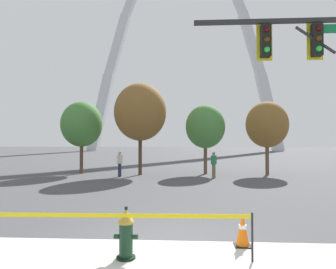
{
  "coord_description": "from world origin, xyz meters",
  "views": [
    {
      "loc": [
        0.48,
        -6.66,
        2.23
      ],
      "look_at": [
        -0.2,
        5.0,
        2.5
      ],
      "focal_mm": 32.62,
      "sensor_mm": 36.0,
      "label": 1
    }
  ],
  "objects_px": {
    "fire_hydrant": "(126,234)",
    "traffic_signal_gantry": "(327,75)",
    "pedestrian_walking_left": "(214,165)",
    "monument_arch": "(184,51)",
    "pedestrian_standing_center": "(120,164)",
    "traffic_cone_by_hydrant": "(243,229)"
  },
  "relations": [
    {
      "from": "fire_hydrant",
      "to": "traffic_signal_gantry",
      "type": "relative_size",
      "value": 0.17
    },
    {
      "from": "fire_hydrant",
      "to": "pedestrian_walking_left",
      "type": "distance_m",
      "value": 13.28
    },
    {
      "from": "monument_arch",
      "to": "pedestrian_standing_center",
      "type": "xyz_separation_m",
      "value": [
        -3.69,
        -52.59,
        -22.86
      ]
    },
    {
      "from": "monument_arch",
      "to": "fire_hydrant",
      "type": "bearing_deg",
      "value": -90.57
    },
    {
      "from": "traffic_signal_gantry",
      "to": "pedestrian_walking_left",
      "type": "bearing_deg",
      "value": 102.17
    },
    {
      "from": "traffic_signal_gantry",
      "to": "monument_arch",
      "type": "relative_size",
      "value": 0.11
    },
    {
      "from": "fire_hydrant",
      "to": "pedestrian_standing_center",
      "type": "height_order",
      "value": "pedestrian_standing_center"
    },
    {
      "from": "traffic_signal_gantry",
      "to": "pedestrian_standing_center",
      "type": "relative_size",
      "value": 3.77
    },
    {
      "from": "traffic_cone_by_hydrant",
      "to": "pedestrian_walking_left",
      "type": "height_order",
      "value": "pedestrian_walking_left"
    },
    {
      "from": "fire_hydrant",
      "to": "pedestrian_walking_left",
      "type": "height_order",
      "value": "pedestrian_walking_left"
    },
    {
      "from": "pedestrian_walking_left",
      "to": "traffic_cone_by_hydrant",
      "type": "bearing_deg",
      "value": -92.36
    },
    {
      "from": "monument_arch",
      "to": "pedestrian_walking_left",
      "type": "height_order",
      "value": "monument_arch"
    },
    {
      "from": "fire_hydrant",
      "to": "pedestrian_walking_left",
      "type": "relative_size",
      "value": 0.62
    },
    {
      "from": "traffic_signal_gantry",
      "to": "monument_arch",
      "type": "bearing_deg",
      "value": 93.97
    },
    {
      "from": "traffic_cone_by_hydrant",
      "to": "monument_arch",
      "type": "distance_m",
      "value": 69.15
    },
    {
      "from": "pedestrian_standing_center",
      "to": "traffic_cone_by_hydrant",
      "type": "bearing_deg",
      "value": -66.68
    },
    {
      "from": "fire_hydrant",
      "to": "pedestrian_standing_center",
      "type": "xyz_separation_m",
      "value": [
        -3.04,
        13.32,
        0.35
      ]
    },
    {
      "from": "fire_hydrant",
      "to": "monument_arch",
      "type": "bearing_deg",
      "value": 89.43
    },
    {
      "from": "traffic_cone_by_hydrant",
      "to": "pedestrian_standing_center",
      "type": "xyz_separation_m",
      "value": [
        -5.39,
        12.49,
        0.46
      ]
    },
    {
      "from": "fire_hydrant",
      "to": "traffic_cone_by_hydrant",
      "type": "distance_m",
      "value": 2.49
    },
    {
      "from": "traffic_cone_by_hydrant",
      "to": "monument_arch",
      "type": "relative_size",
      "value": 0.01
    },
    {
      "from": "traffic_cone_by_hydrant",
      "to": "traffic_signal_gantry",
      "type": "xyz_separation_m",
      "value": [
        2.69,
        2.0,
        3.71
      ]
    }
  ]
}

